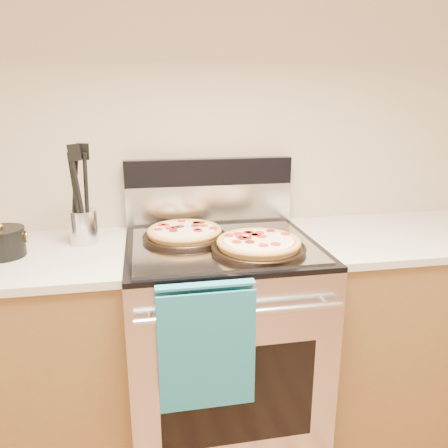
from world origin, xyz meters
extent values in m
plane|color=#C4AE8D|center=(0.00, 2.00, 1.35)|extent=(4.00, 0.00, 4.00)
cube|color=#B7B7BC|center=(0.00, 1.65, 0.45)|extent=(0.76, 0.68, 0.90)
cube|color=black|center=(0.00, 1.31, 0.45)|extent=(0.56, 0.01, 0.40)
cube|color=black|center=(0.00, 1.65, 0.91)|extent=(0.76, 0.68, 0.02)
cube|color=silver|center=(0.00, 1.96, 1.01)|extent=(0.76, 0.06, 0.18)
cube|color=black|center=(0.00, 1.96, 1.16)|extent=(0.76, 0.06, 0.12)
cylinder|color=silver|center=(0.00, 1.27, 0.80)|extent=(0.70, 0.03, 0.03)
cube|color=gray|center=(0.00, 1.62, 0.92)|extent=(0.70, 0.55, 0.01)
cube|color=brown|center=(-0.88, 1.68, 0.44)|extent=(1.00, 0.62, 0.88)
cube|color=brown|center=(0.88, 1.68, 0.44)|extent=(1.00, 0.62, 0.88)
cube|color=#B7AEA4|center=(0.88, 1.68, 0.90)|extent=(1.02, 0.64, 0.03)
cylinder|color=silver|center=(-0.54, 1.78, 0.98)|extent=(0.13, 0.13, 0.14)
cylinder|color=black|center=(-0.83, 1.68, 0.96)|extent=(0.19, 0.19, 0.10)
camera|label=1|loc=(-0.30, 0.01, 1.47)|focal=35.00mm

